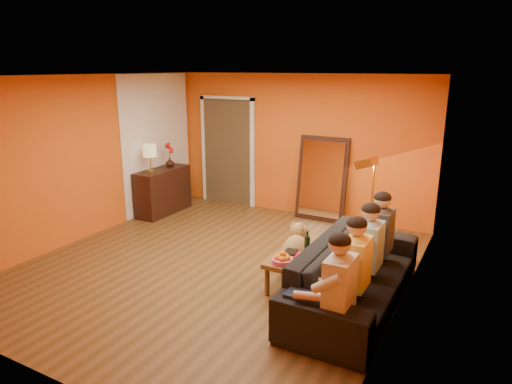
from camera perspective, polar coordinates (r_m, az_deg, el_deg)
The scene contains 27 objects.
room_shell at distance 6.43m, azimuth -3.30°, elevation 2.70°, with size 5.00×5.50×2.60m.
white_accent at distance 8.98m, azimuth -12.25°, elevation 6.01°, with size 0.02×1.90×2.58m, color white.
doorway_recess at distance 9.31m, azimuth -3.17°, elevation 5.10°, with size 1.06×0.30×2.10m, color #3F2D19.
door_jamb_left at distance 9.52m, azimuth -6.49°, elevation 5.25°, with size 0.08×0.06×2.20m, color white.
door_jamb_right at distance 8.92m, azimuth -0.45°, elevation 4.67°, with size 0.08×0.06×2.20m, color white.
door_header at distance 9.07m, azimuth -3.68°, elevation 11.64°, with size 1.22×0.06×0.08m, color white.
mirror_frame at distance 8.31m, azimuth 8.26°, elevation 1.66°, with size 0.92×0.06×1.52m, color #331811.
mirror_glass at distance 8.27m, azimuth 8.16°, elevation 1.60°, with size 0.78×0.02×1.36m, color white.
sideboard at distance 8.86m, azimuth -11.56°, elevation 0.12°, with size 0.44×1.18×0.85m, color #331811.
table_lamp at distance 8.48m, azimuth -13.10°, elevation 4.09°, with size 0.24×0.24×0.51m, color beige, non-canonical shape.
sofa at distance 5.55m, azimuth 12.27°, elevation -9.93°, with size 0.99×2.54×0.74m, color black.
coffee_table at distance 6.00m, azimuth 6.04°, elevation -9.31°, with size 0.62×1.22×0.42m, color brown, non-canonical shape.
floor_lamp at distance 6.84m, azimuth 14.26°, elevation -2.01°, with size 0.30×0.24×1.44m, color gold, non-canonical shape.
dog at distance 6.13m, azimuth 4.98°, elevation -7.22°, with size 0.39×0.61×0.72m, color #9C7E46, non-canonical shape.
person_far_left at distance 4.55m, azimuth 10.35°, elevation -12.40°, with size 0.70×0.44×1.22m, color beige, non-canonical shape.
person_mid_left at distance 5.02m, azimuth 12.37°, elevation -9.72°, with size 0.70×0.44×1.22m, color #F0C950, non-canonical shape.
person_mid_right at distance 5.51m, azimuth 14.02°, elevation -7.50°, with size 0.70×0.44×1.22m, color #94BDE5, non-canonical shape.
person_far_right at distance 6.01m, azimuth 15.38°, elevation -5.64°, with size 0.70×0.44×1.22m, color #35353A, non-canonical shape.
fruit_bowl at distance 5.55m, azimuth 3.35°, elevation -8.13°, with size 0.26×0.26×0.16m, color #C24467, non-canonical shape.
wine_bottle at distance 5.80m, azimuth 6.41°, elevation -6.31°, with size 0.07×0.07×0.31m, color black.
tumbler at distance 5.97m, azimuth 7.63°, elevation -6.84°, with size 0.10×0.10×0.10m, color #B27F3F.
laptop at distance 6.16m, azimuth 8.91°, elevation -6.50°, with size 0.32×0.21×0.03m, color black.
book_lower at distance 5.81m, azimuth 3.68°, elevation -7.72°, with size 0.19×0.26×0.02m, color #331811.
book_mid at distance 5.81m, azimuth 3.82°, elevation -7.50°, with size 0.19×0.26×0.02m, color red.
book_upper at distance 5.79m, azimuth 3.64°, elevation -7.38°, with size 0.15×0.20×0.02m, color black.
vase at distance 8.93m, azimuth -10.71°, elevation 3.68°, with size 0.17×0.17×0.18m, color #331811.
flowers at distance 8.88m, azimuth -10.79°, elevation 5.39°, with size 0.17×0.17×0.48m, color red, non-canonical shape.
Camera 1 is at (3.32, -4.96, 2.71)m, focal length 32.00 mm.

